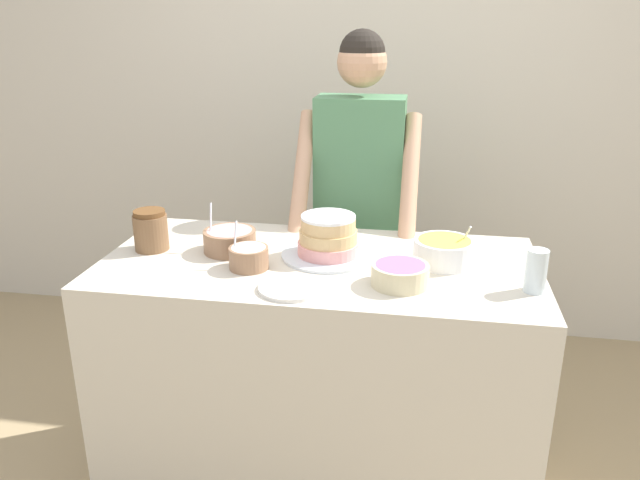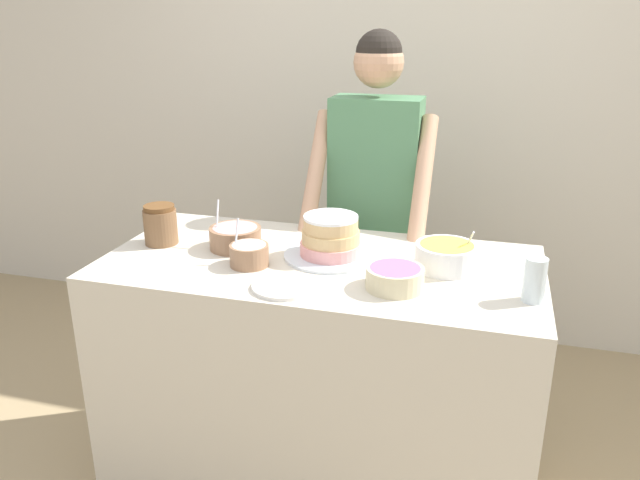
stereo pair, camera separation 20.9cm
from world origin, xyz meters
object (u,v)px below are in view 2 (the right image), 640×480
object	(u,v)px
person_baker	(374,191)
drinking_glass	(535,280)
ceramic_plate	(285,286)
stoneware_jar	(160,225)
frosting_bowl_purple	(395,277)
frosting_bowl_pink	(235,237)
frosting_bowl_white	(249,254)
cake	(331,239)
frosting_bowl_yellow	(446,255)

from	to	relation	value
person_baker	drinking_glass	world-z (taller)	person_baker
ceramic_plate	stoneware_jar	world-z (taller)	stoneware_jar
drinking_glass	frosting_bowl_purple	bearing A→B (deg)	-177.16
frosting_bowl_pink	drinking_glass	bearing A→B (deg)	-9.71
frosting_bowl_white	ceramic_plate	bearing A→B (deg)	-39.84
frosting_bowl_purple	ceramic_plate	bearing A→B (deg)	-164.29
frosting_bowl_pink	frosting_bowl_white	distance (m)	0.18
frosting_bowl_white	drinking_glass	xyz separation A→B (m)	(0.92, -0.03, 0.03)
frosting_bowl_pink	frosting_bowl_purple	xyz separation A→B (m)	(0.62, -0.20, -0.01)
cake	frosting_bowl_pink	distance (m)	0.36
frosting_bowl_pink	stoneware_jar	size ratio (longest dim) A/B	1.27
person_baker	frosting_bowl_pink	size ratio (longest dim) A/B	8.97
drinking_glass	ceramic_plate	size ratio (longest dim) A/B	0.67
person_baker	frosting_bowl_pink	xyz separation A→B (m)	(-0.40, -0.56, -0.06)
frosting_bowl_yellow	ceramic_plate	distance (m)	0.56
drinking_glass	stoneware_jar	xyz separation A→B (m)	(-1.31, 0.15, 0.00)
drinking_glass	frosting_bowl_white	bearing A→B (deg)	177.89
person_baker	stoneware_jar	world-z (taller)	person_baker
ceramic_plate	drinking_glass	bearing A→B (deg)	8.70
frosting_bowl_purple	drinking_glass	size ratio (longest dim) A/B	1.33
cake	ceramic_plate	bearing A→B (deg)	-103.07
cake	frosting_bowl_yellow	size ratio (longest dim) A/B	1.59
frosting_bowl_white	stoneware_jar	distance (m)	0.41
cake	frosting_bowl_white	distance (m)	0.29
frosting_bowl_white	ceramic_plate	xyz separation A→B (m)	(0.18, -0.15, -0.04)
frosting_bowl_white	ceramic_plate	world-z (taller)	frosting_bowl_white
frosting_bowl_yellow	frosting_bowl_white	distance (m)	0.66
drinking_glass	ceramic_plate	xyz separation A→B (m)	(-0.74, -0.11, -0.06)
cake	frosting_bowl_pink	world-z (taller)	frosting_bowl_pink
person_baker	frosting_bowl_purple	size ratio (longest dim) A/B	9.25
stoneware_jar	frosting_bowl_pink	bearing A→B (deg)	5.68
frosting_bowl_pink	drinking_glass	xyz separation A→B (m)	(1.03, -0.18, 0.02)
frosting_bowl_yellow	stoneware_jar	size ratio (longest dim) A/B	1.40
frosting_bowl_yellow	stoneware_jar	xyz separation A→B (m)	(-1.04, -0.04, 0.03)
frosting_bowl_yellow	stoneware_jar	bearing A→B (deg)	-177.84
frosting_bowl_yellow	person_baker	bearing A→B (deg)	122.78
person_baker	frosting_bowl_purple	xyz separation A→B (m)	(0.21, -0.75, -0.06)
frosting_bowl_yellow	frosting_bowl_pink	size ratio (longest dim) A/B	1.11
frosting_bowl_purple	drinking_glass	world-z (taller)	drinking_glass
person_baker	frosting_bowl_yellow	world-z (taller)	person_baker
frosting_bowl_yellow	frosting_bowl_purple	size ratio (longest dim) A/B	1.14
frosting_bowl_pink	frosting_bowl_purple	distance (m)	0.65
frosting_bowl_pink	ceramic_plate	bearing A→B (deg)	-45.21
cake	drinking_glass	distance (m)	0.70
person_baker	cake	xyz separation A→B (m)	(-0.05, -0.55, -0.03)
frosting_bowl_pink	ceramic_plate	xyz separation A→B (m)	(0.29, -0.29, -0.04)
ceramic_plate	frosting_bowl_yellow	bearing A→B (deg)	32.63
person_baker	cake	size ratio (longest dim) A/B	5.09
stoneware_jar	cake	bearing A→B (deg)	3.38
frosting_bowl_pink	frosting_bowl_white	xyz separation A→B (m)	(0.11, -0.14, -0.00)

